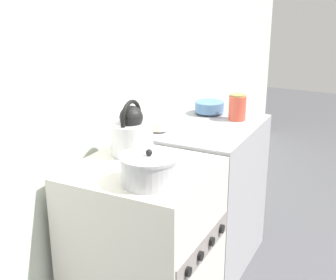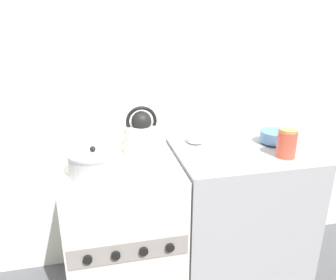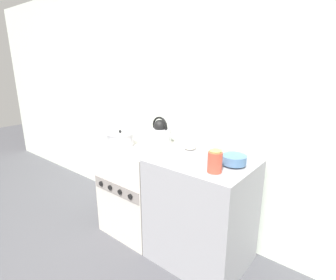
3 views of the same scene
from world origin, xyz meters
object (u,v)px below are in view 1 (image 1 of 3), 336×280
(stove, at_px, (144,251))
(storage_jar, at_px, (237,107))
(enamel_bowl, at_px, (209,107))
(cooking_pot, at_px, (149,169))
(kettle, at_px, (132,134))
(small_ceramic_bowl, at_px, (159,126))

(stove, relative_size, storage_jar, 5.59)
(stove, relative_size, enamel_bowl, 4.89)
(cooking_pot, distance_m, enamel_bowl, 1.08)
(stove, distance_m, enamel_bowl, 1.06)
(kettle, bearing_deg, enamel_bowl, -6.42)
(stove, height_order, enamel_bowl, enamel_bowl)
(kettle, xyz_separation_m, enamel_bowl, (0.79, -0.09, -0.04))
(stove, distance_m, small_ceramic_bowl, 0.70)
(enamel_bowl, bearing_deg, kettle, 173.58)
(cooking_pot, bearing_deg, stove, 38.94)
(stove, distance_m, storage_jar, 1.04)
(kettle, relative_size, storage_jar, 1.74)
(storage_jar, bearing_deg, stove, 170.34)
(enamel_bowl, relative_size, storage_jar, 1.14)
(cooking_pot, bearing_deg, kettle, 41.92)
(cooking_pot, height_order, storage_jar, storage_jar)
(stove, bearing_deg, storage_jar, -9.66)
(kettle, xyz_separation_m, cooking_pot, (-0.28, -0.25, -0.04))
(stove, xyz_separation_m, storage_jar, (0.88, -0.15, 0.53))
(kettle, relative_size, small_ceramic_bowl, 2.80)
(kettle, xyz_separation_m, small_ceramic_bowl, (0.33, 0.02, -0.05))
(enamel_bowl, relative_size, small_ceramic_bowl, 1.85)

